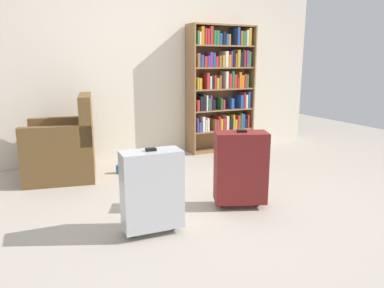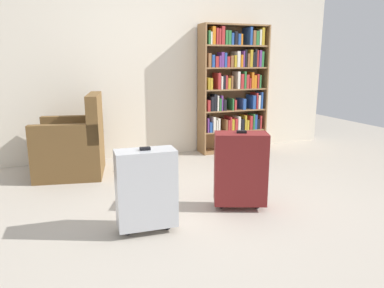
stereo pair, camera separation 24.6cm
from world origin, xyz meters
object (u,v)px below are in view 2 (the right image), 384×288
object	(u,v)px
bookshelf	(233,84)
armchair	(74,147)
suitcase_dark_red	(240,168)
suitcase_silver	(146,189)
mug	(127,168)

from	to	relation	value
bookshelf	armchair	xyz separation A→B (m)	(-2.15, -0.39, -0.63)
suitcase_dark_red	suitcase_silver	world-z (taller)	suitcase_dark_red
suitcase_dark_red	suitcase_silver	distance (m)	0.87
bookshelf	armchair	world-z (taller)	bookshelf
bookshelf	suitcase_dark_red	bearing A→B (deg)	-114.56
mug	suitcase_silver	xyz separation A→B (m)	(-0.14, -1.55, 0.29)
bookshelf	suitcase_silver	distance (m)	2.75
suitcase_dark_red	suitcase_silver	bearing A→B (deg)	-169.35
armchair	mug	xyz separation A→B (m)	(0.57, -0.12, -0.27)
armchair	suitcase_dark_red	distance (m)	1.98
mug	suitcase_silver	world-z (taller)	suitcase_silver
suitcase_dark_red	armchair	bearing A→B (deg)	130.45
bookshelf	suitcase_dark_red	size ratio (longest dim) A/B	2.51
bookshelf	mug	distance (m)	1.89
bookshelf	armchair	size ratio (longest dim) A/B	1.91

